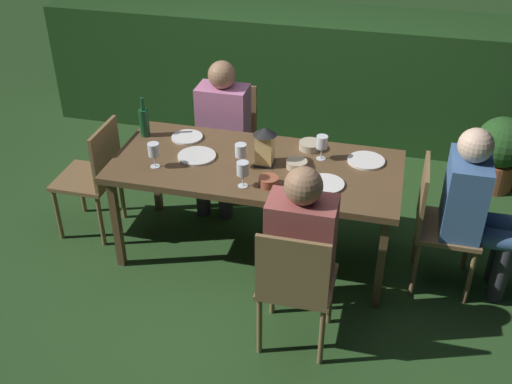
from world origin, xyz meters
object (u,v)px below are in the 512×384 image
(green_bottle_on_table, at_px, (144,122))
(bowl_olives, at_px, (310,145))
(chair_side_left_b, at_px, (295,283))
(bowl_salad, at_px, (269,181))
(chair_head_near, at_px, (94,174))
(wine_glass_c, at_px, (243,170))
(plate_d, at_px, (197,156))
(potted_plant_by_hedge, at_px, (501,150))
(lantern_centerpiece, at_px, (265,144))
(chair_side_right_a, at_px, (229,135))
(person_in_rust, at_px, (303,241))
(chair_head_far, at_px, (438,220))
(plate_b, at_px, (366,161))
(bowl_bread, at_px, (297,164))
(plate_a, at_px, (325,184))
(wine_glass_a, at_px, (322,143))
(person_in_blue, at_px, (474,205))
(plate_c, at_px, (187,137))
(person_in_pink, at_px, (221,128))
(dining_table, at_px, (256,171))
(wine_glass_d, at_px, (154,151))
(wine_glass_b, at_px, (241,152))

(green_bottle_on_table, distance_m, bowl_olives, 1.18)
(chair_side_left_b, relative_size, bowl_salad, 7.02)
(chair_head_near, xyz_separation_m, wine_glass_c, (1.19, -0.29, 0.37))
(plate_d, height_order, potted_plant_by_hedge, plate_d)
(lantern_centerpiece, bearing_deg, chair_side_right_a, 121.07)
(bowl_olives, bearing_deg, person_in_rust, -82.72)
(chair_head_far, distance_m, plate_b, 0.60)
(bowl_bread, distance_m, bowl_salad, 0.29)
(wine_glass_c, bearing_deg, lantern_centerpiece, 77.16)
(green_bottle_on_table, height_order, plate_a, green_bottle_on_table)
(wine_glass_a, relative_size, bowl_bread, 1.22)
(plate_d, relative_size, bowl_olives, 1.65)
(person_in_blue, height_order, bowl_salad, person_in_blue)
(green_bottle_on_table, bearing_deg, wine_glass_a, -1.46)
(plate_d, relative_size, potted_plant_by_hedge, 0.41)
(bowl_salad, bearing_deg, plate_c, 145.96)
(wine_glass_a, bearing_deg, potted_plant_by_hedge, 41.59)
(person_in_blue, xyz_separation_m, wine_glass_a, (-0.99, 0.17, 0.21))
(potted_plant_by_hedge, bearing_deg, plate_a, -129.73)
(chair_side_right_a, bearing_deg, chair_head_far, -26.63)
(person_in_blue, height_order, wine_glass_c, person_in_blue)
(lantern_centerpiece, relative_size, plate_a, 1.13)
(person_in_pink, relative_size, person_in_rust, 1.00)
(lantern_centerpiece, xyz_separation_m, wine_glass_a, (0.35, 0.16, -0.03))
(plate_c, bearing_deg, green_bottle_on_table, -173.91)
(bowl_olives, bearing_deg, plate_d, -157.51)
(wine_glass_a, relative_size, plate_c, 0.77)
(potted_plant_by_hedge, bearing_deg, plate_b, -131.97)
(dining_table, height_order, lantern_centerpiece, lantern_centerpiece)
(potted_plant_by_hedge, bearing_deg, bowl_salad, -135.06)
(plate_a, bearing_deg, person_in_blue, 9.33)
(plate_d, bearing_deg, wine_glass_d, -140.16)
(wine_glass_a, bearing_deg, chair_side_right_a, 142.17)
(chair_side_left_b, distance_m, plate_a, 0.71)
(chair_side_left_b, bearing_deg, wine_glass_b, 124.37)
(green_bottle_on_table, height_order, plate_c, green_bottle_on_table)
(person_in_rust, height_order, wine_glass_b, person_in_rust)
(chair_side_right_a, bearing_deg, wine_glass_d, -101.33)
(wine_glass_b, height_order, plate_d, wine_glass_b)
(green_bottle_on_table, relative_size, wine_glass_d, 1.72)
(person_in_rust, bearing_deg, person_in_pink, 124.60)
(bowl_salad, bearing_deg, potted_plant_by_hedge, 44.94)
(person_in_blue, distance_m, chair_side_left_b, 1.27)
(person_in_rust, height_order, wine_glass_a, person_in_rust)
(wine_glass_c, xyz_separation_m, plate_c, (-0.55, 0.52, -0.11))
(green_bottle_on_table, height_order, bowl_salad, green_bottle_on_table)
(bowl_salad, bearing_deg, wine_glass_b, 142.65)
(chair_head_far, xyz_separation_m, person_in_rust, (-0.77, -0.62, 0.15))
(chair_side_left_b, distance_m, wine_glass_c, 0.78)
(dining_table, xyz_separation_m, bowl_olives, (0.31, 0.29, 0.08))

